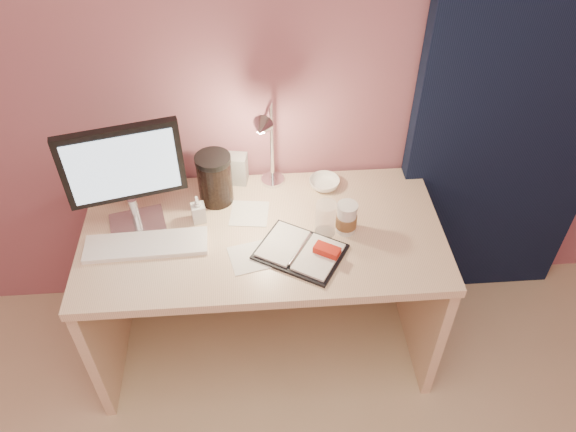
{
  "coord_description": "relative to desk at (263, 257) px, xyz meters",
  "views": [
    {
      "loc": [
        -0.02,
        -0.17,
        2.25
      ],
      "look_at": [
        0.1,
        1.33,
        0.85
      ],
      "focal_mm": 35.0,
      "sensor_mm": 36.0,
      "label": 1
    }
  ],
  "objects": [
    {
      "name": "desk_lamp",
      "position": [
        0.08,
        0.12,
        0.49
      ],
      "size": [
        0.14,
        0.26,
        0.42
      ],
      "rotation": [
        0.0,
        0.0,
        -0.25
      ],
      "color": "silver",
      "rests_on": "desk"
    },
    {
      "name": "keyboard",
      "position": [
        -0.44,
        -0.12,
        0.24
      ],
      "size": [
        0.46,
        0.15,
        0.02
      ],
      "primitive_type": "cube",
      "rotation": [
        0.0,
        0.0,
        0.04
      ],
      "color": "white",
      "rests_on": "desk"
    },
    {
      "name": "planner",
      "position": [
        0.14,
        -0.2,
        0.24
      ],
      "size": [
        0.38,
        0.35,
        0.05
      ],
      "rotation": [
        0.0,
        0.0,
        -0.55
      ],
      "color": "black",
      "rests_on": "desk"
    },
    {
      "name": "lotion_bottle",
      "position": [
        -0.25,
        0.01,
        0.28
      ],
      "size": [
        0.06,
        0.06,
        0.12
      ],
      "primitive_type": "imported",
      "rotation": [
        0.0,
        0.0,
        0.2
      ],
      "color": "silver",
      "rests_on": "desk"
    },
    {
      "name": "room",
      "position": [
        0.95,
        0.24,
        0.63
      ],
      "size": [
        3.5,
        3.5,
        3.5
      ],
      "color": "#C6B28E",
      "rests_on": "ground"
    },
    {
      "name": "monitor",
      "position": [
        -0.49,
        0.0,
        0.5
      ],
      "size": [
        0.42,
        0.2,
        0.45
      ],
      "rotation": [
        0.0,
        0.0,
        0.24
      ],
      "color": "silver",
      "rests_on": "desk"
    },
    {
      "name": "bowl",
      "position": [
        0.27,
        0.17,
        0.25
      ],
      "size": [
        0.16,
        0.16,
        0.04
      ],
      "primitive_type": "imported",
      "rotation": [
        0.0,
        0.0,
        0.28
      ],
      "color": "white",
      "rests_on": "desk"
    },
    {
      "name": "paper_b",
      "position": [
        -0.05,
        0.03,
        0.23
      ],
      "size": [
        0.17,
        0.17,
        0.0
      ],
      "primitive_type": "cube",
      "rotation": [
        0.0,
        0.0,
        -0.13
      ],
      "color": "silver",
      "rests_on": "desk"
    },
    {
      "name": "product_box",
      "position": [
        -0.09,
        0.24,
        0.29
      ],
      "size": [
        0.1,
        0.08,
        0.13
      ],
      "primitive_type": "cube",
      "rotation": [
        0.0,
        0.0,
        -0.18
      ],
      "color": "#B6B5B1",
      "rests_on": "desk"
    },
    {
      "name": "desk",
      "position": [
        0.0,
        0.0,
        0.0
      ],
      "size": [
        1.4,
        0.7,
        0.73
      ],
      "color": "beige",
      "rests_on": "ground"
    },
    {
      "name": "dark_jar",
      "position": [
        -0.18,
        0.13,
        0.32
      ],
      "size": [
        0.14,
        0.14,
        0.19
      ],
      "primitive_type": "cylinder",
      "color": "black",
      "rests_on": "desk"
    },
    {
      "name": "paper_a",
      "position": [
        -0.05,
        -0.21,
        0.23
      ],
      "size": [
        0.18,
        0.18,
        0.0
      ],
      "primitive_type": "cube",
      "rotation": [
        0.0,
        0.0,
        0.22
      ],
      "color": "silver",
      "rests_on": "desk"
    },
    {
      "name": "clear_cup",
      "position": [
        0.24,
        -0.1,
        0.3
      ],
      "size": [
        0.08,
        0.08,
        0.14
      ],
      "primitive_type": "cylinder",
      "color": "white",
      "rests_on": "desk"
    },
    {
      "name": "coffee_cup",
      "position": [
        0.32,
        -0.09,
        0.29
      ],
      "size": [
        0.08,
        0.08,
        0.13
      ],
      "color": "silver",
      "rests_on": "desk"
    }
  ]
}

